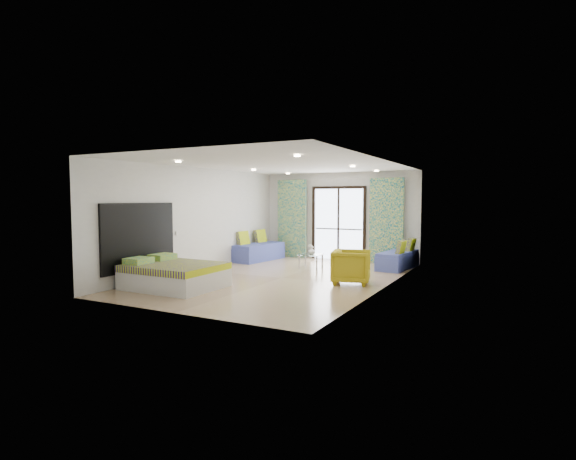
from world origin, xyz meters
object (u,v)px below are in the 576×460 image
at_px(bed, 174,275).
at_px(armchair, 351,265).
at_px(coffee_table, 311,256).
at_px(daybed_right, 398,259).
at_px(daybed_left, 258,251).

xyz_separation_m(bed, armchair, (3.20, 2.16, 0.15)).
bearing_deg(armchair, coffee_table, 32.16).
distance_m(coffee_table, armchair, 2.41).
relative_size(daybed_right, coffee_table, 2.61).
relative_size(coffee_table, armchair, 0.79).
relative_size(daybed_left, daybed_right, 1.12).
relative_size(bed, daybed_right, 1.09).
bearing_deg(daybed_left, coffee_table, -11.74).
distance_m(daybed_left, daybed_right, 4.25).
height_order(daybed_right, coffee_table, daybed_right).
bearing_deg(armchair, daybed_right, -22.63).
bearing_deg(coffee_table, daybed_left, 162.36).
distance_m(daybed_left, armchair, 4.49).
xyz_separation_m(daybed_left, armchair, (3.84, -2.32, 0.13)).
xyz_separation_m(daybed_right, armchair, (-0.39, -2.68, 0.16)).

